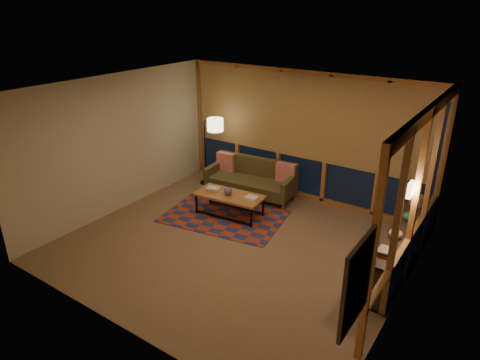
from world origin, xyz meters
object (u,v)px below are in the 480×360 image
Objects in this scene: sofa at (250,179)px; coffee_table at (230,205)px; bookshelf at (399,246)px; floor_lamp at (205,150)px.

sofa reaches higher than coffee_table.
coffee_table is 3.24m from bookshelf.
floor_lamp is 0.59× the size of bookshelf.
coffee_table is 0.83× the size of floor_lamp.
sofa is 1.03m from coffee_table.
bookshelf is at bearing 1.16° from floor_lamp.
floor_lamp is 4.74m from bookshelf.
floor_lamp is (-1.40, 1.01, 0.58)m from coffee_table.
coffee_table is at bearing -177.75° from bookshelf.
bookshelf reaches higher than coffee_table.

